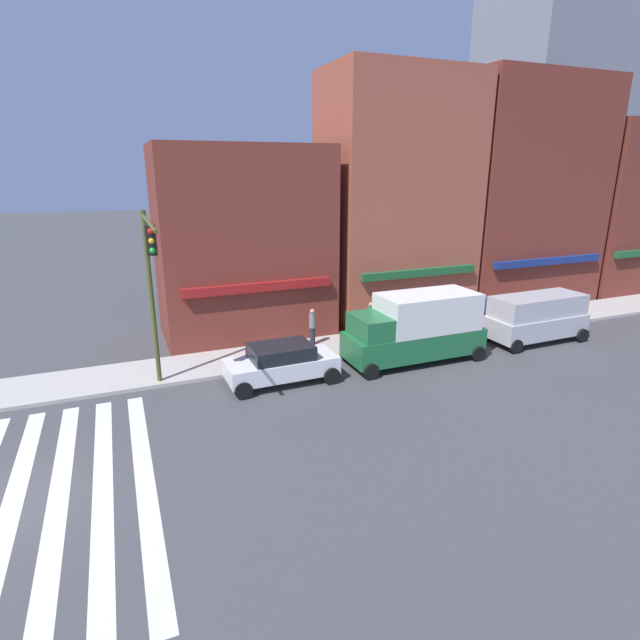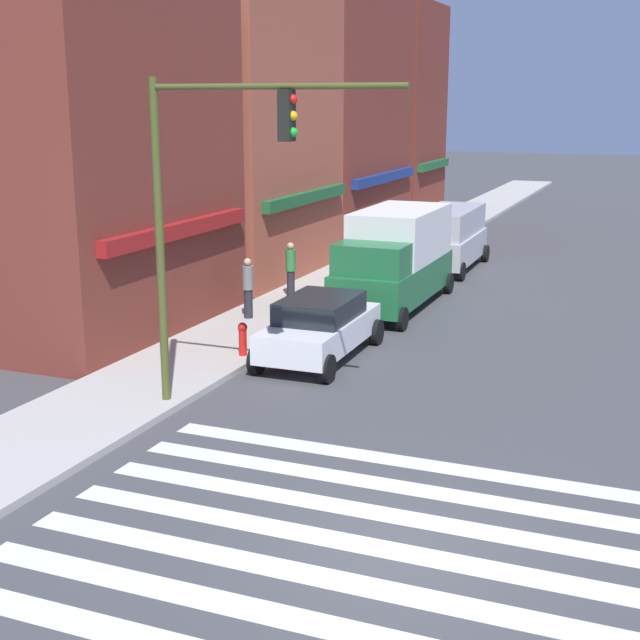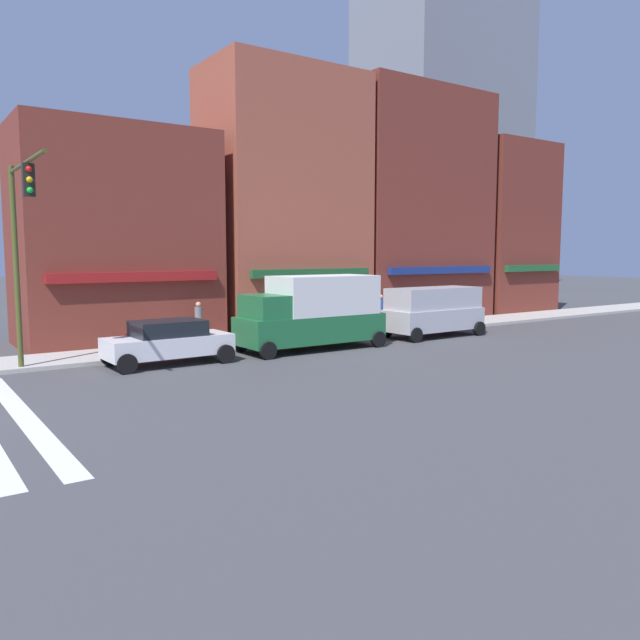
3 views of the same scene
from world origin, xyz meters
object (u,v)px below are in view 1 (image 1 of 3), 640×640
Objects in this scene: traffic_signal at (151,275)px; sedan_white at (281,363)px; pedestrian_grey_coat at (312,326)px; van_silver at (537,316)px; pedestrian_blue_shirt at (483,310)px; fire_hydrant at (248,357)px; box_truck_green at (416,327)px; pedestrian_green_top at (370,319)px.

traffic_signal is 1.54× the size of sedan_white.
traffic_signal is at bearing 172.40° from pedestrian_grey_coat.
pedestrian_blue_shirt is (-1.20, 2.44, -0.21)m from van_silver.
fire_hydrant is (3.61, 1.19, -4.04)m from traffic_signal.
box_truck_green is at bearing -0.93° from sedan_white.
sedan_white is 1.95m from fire_hydrant.
sedan_white is at bearing 178.96° from van_silver.
pedestrian_green_top is 1.00× the size of pedestrian_blue_shirt.
van_silver reaches higher than pedestrian_green_top.
box_truck_green is at bearing -13.36° from fire_hydrant.
traffic_signal is 18.03m from van_silver.
van_silver is at bearing -6.88° from fire_hydrant.
pedestrian_grey_coat is at bearing 137.37° from box_truck_green.
pedestrian_green_top is 6.90m from fire_hydrant.
box_truck_green is 6.26m from pedestrian_blue_shirt.
pedestrian_green_top is at bearing 15.40° from traffic_signal.
sedan_white is at bearing -179.76° from box_truck_green.
fire_hydrant is (-12.90, -0.74, -0.46)m from pedestrian_blue_shirt.
pedestrian_grey_coat reaches higher than fire_hydrant.
van_silver is 5.98× the size of fire_hydrant.
box_truck_green is at bearing -2.73° from traffic_signal.
fire_hydrant is (-6.68, -1.65, -0.46)m from pedestrian_green_top.
box_truck_green is 3.42m from pedestrian_green_top.
pedestrian_green_top reaches higher than fire_hydrant.
pedestrian_blue_shirt is at bearing 115.17° from van_silver.
pedestrian_blue_shirt is at bearing 23.30° from box_truck_green.
fire_hydrant is at bearing 166.88° from box_truck_green.
sedan_white is 13.17m from van_silver.
van_silver is at bearing -100.40° from pedestrian_green_top.
sedan_white is at bearing -6.44° from traffic_signal.
pedestrian_grey_coat is 2.10× the size of fire_hydrant.
pedestrian_blue_shirt is at bearing 3.30° from fire_hydrant.
box_truck_green reaches higher than pedestrian_green_top.
pedestrian_blue_shirt is (16.51, 1.93, -3.58)m from traffic_signal.
pedestrian_grey_coat is 9.36m from pedestrian_blue_shirt.
traffic_signal is at bearing 172.62° from sedan_white.
pedestrian_grey_coat is at bearing 50.68° from sedan_white.
pedestrian_blue_shirt is at bearing -34.42° from pedestrian_grey_coat.
box_truck_green is 1.23× the size of van_silver.
pedestrian_green_top and pedestrian_blue_shirt have the same top height.
van_silver is 2.84× the size of pedestrian_green_top.
pedestrian_grey_coat is 1.00× the size of pedestrian_green_top.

